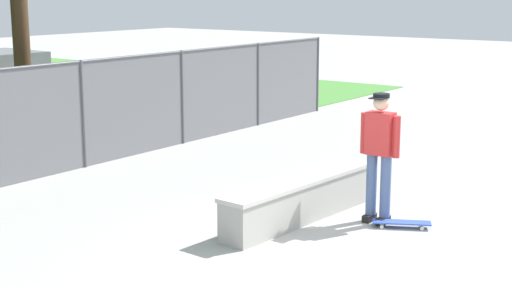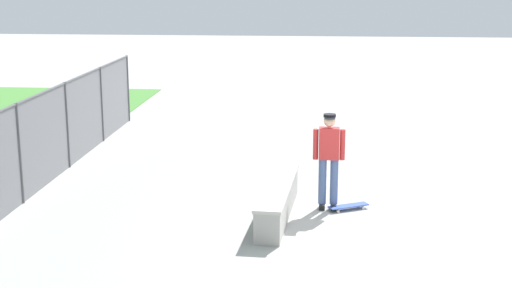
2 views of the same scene
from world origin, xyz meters
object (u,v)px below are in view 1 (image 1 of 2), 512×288
Objects in this scene: concrete_ledge at (301,199)px; skateboard at (402,223)px; skateboarder at (379,151)px; car_silver at (0,83)px.

concrete_ledge is 1.44m from skateboard.
skateboarder is 1.04m from skateboard.
skateboard is 0.19× the size of car_silver.
skateboard is (0.52, -1.32, -0.24)m from concrete_ledge.
skateboard is at bearing -101.72° from car_silver.
car_silver is (2.64, 12.73, 0.77)m from skateboard.
concrete_ledge is 11.85m from car_silver.
car_silver is at bearing 78.07° from skateboarder.
skateboard is at bearing -95.24° from skateboarder.
skateboard is at bearing -68.40° from concrete_ledge.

